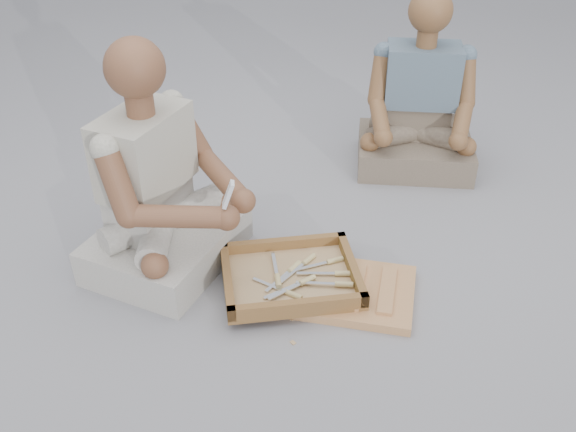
% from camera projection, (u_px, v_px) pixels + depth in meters
% --- Properties ---
extents(ground, '(60.00, 60.00, 0.00)m').
position_uv_depth(ground, '(290.00, 293.00, 2.53)').
color(ground, gray).
rests_on(ground, ground).
extents(carved_panel, '(0.58, 0.40, 0.04)m').
position_uv_depth(carved_panel, '(341.00, 290.00, 2.52)').
color(carved_panel, olive).
rests_on(carved_panel, ground).
extents(tool_tray, '(0.63, 0.56, 0.07)m').
position_uv_depth(tool_tray, '(291.00, 277.00, 2.52)').
color(tool_tray, brown).
rests_on(tool_tray, carved_panel).
extents(chisel_0, '(0.12, 0.20, 0.02)m').
position_uv_depth(chisel_0, '(306.00, 262.00, 2.58)').
color(chisel_0, silver).
rests_on(chisel_0, tool_tray).
extents(chisel_1, '(0.20, 0.13, 0.02)m').
position_uv_depth(chisel_1, '(330.00, 262.00, 2.59)').
color(chisel_1, silver).
rests_on(chisel_1, tool_tray).
extents(chisel_2, '(0.12, 0.20, 0.02)m').
position_uv_depth(chisel_2, '(291.00, 270.00, 2.55)').
color(chisel_2, silver).
rests_on(chisel_2, tool_tray).
extents(chisel_3, '(0.22, 0.05, 0.02)m').
position_uv_depth(chisel_3, '(338.00, 273.00, 2.52)').
color(chisel_3, silver).
rests_on(chisel_3, tool_tray).
extents(chisel_4, '(0.17, 0.17, 0.02)m').
position_uv_depth(chisel_4, '(303.00, 282.00, 2.47)').
color(chisel_4, silver).
rests_on(chisel_4, tool_tray).
extents(chisel_5, '(0.17, 0.16, 0.02)m').
position_uv_depth(chisel_5, '(300.00, 283.00, 2.48)').
color(chisel_5, silver).
rests_on(chisel_5, tool_tray).
extents(chisel_6, '(0.08, 0.22, 0.02)m').
position_uv_depth(chisel_6, '(277.00, 277.00, 2.49)').
color(chisel_6, silver).
rests_on(chisel_6, tool_tray).
extents(chisel_7, '(0.21, 0.10, 0.02)m').
position_uv_depth(chisel_7, '(289.00, 293.00, 2.43)').
color(chisel_7, silver).
rests_on(chisel_7, tool_tray).
extents(chisel_8, '(0.22, 0.04, 0.02)m').
position_uv_depth(chisel_8, '(338.00, 284.00, 2.46)').
color(chisel_8, silver).
rests_on(chisel_8, tool_tray).
extents(wood_chip_0, '(0.02, 0.02, 0.00)m').
position_uv_depth(wood_chip_0, '(359.00, 302.00, 2.48)').
color(wood_chip_0, tan).
rests_on(wood_chip_0, ground).
extents(wood_chip_1, '(0.02, 0.02, 0.00)m').
position_uv_depth(wood_chip_1, '(244.00, 248.00, 2.78)').
color(wood_chip_1, tan).
rests_on(wood_chip_1, ground).
extents(wood_chip_2, '(0.02, 0.02, 0.00)m').
position_uv_depth(wood_chip_2, '(292.00, 319.00, 2.41)').
color(wood_chip_2, tan).
rests_on(wood_chip_2, ground).
extents(wood_chip_3, '(0.02, 0.02, 0.00)m').
position_uv_depth(wood_chip_3, '(364.00, 264.00, 2.68)').
color(wood_chip_3, tan).
rests_on(wood_chip_3, ground).
extents(wood_chip_4, '(0.02, 0.02, 0.00)m').
position_uv_depth(wood_chip_4, '(376.00, 279.00, 2.60)').
color(wood_chip_4, tan).
rests_on(wood_chip_4, ground).
extents(wood_chip_5, '(0.02, 0.02, 0.00)m').
position_uv_depth(wood_chip_5, '(361.00, 294.00, 2.52)').
color(wood_chip_5, tan).
rests_on(wood_chip_5, ground).
extents(wood_chip_6, '(0.02, 0.02, 0.00)m').
position_uv_depth(wood_chip_6, '(305.00, 264.00, 2.68)').
color(wood_chip_6, tan).
rests_on(wood_chip_6, ground).
extents(wood_chip_7, '(0.02, 0.02, 0.00)m').
position_uv_depth(wood_chip_7, '(251.00, 320.00, 2.40)').
color(wood_chip_7, tan).
rests_on(wood_chip_7, ground).
extents(wood_chip_8, '(0.02, 0.02, 0.00)m').
position_uv_depth(wood_chip_8, '(293.00, 343.00, 2.30)').
color(wood_chip_8, tan).
rests_on(wood_chip_8, ground).
extents(craftsman, '(0.70, 0.71, 0.95)m').
position_uv_depth(craftsman, '(160.00, 194.00, 2.53)').
color(craftsman, '#B9B6AC').
rests_on(craftsman, ground).
extents(companion, '(0.60, 0.50, 0.90)m').
position_uv_depth(companion, '(419.00, 111.00, 3.24)').
color(companion, '#736753').
rests_on(companion, ground).
extents(mobile_phone, '(0.06, 0.05, 0.10)m').
position_uv_depth(mobile_phone, '(228.00, 194.00, 2.30)').
color(mobile_phone, silver).
rests_on(mobile_phone, craftsman).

